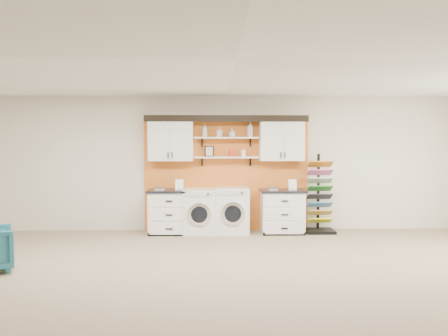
{
  "coord_description": "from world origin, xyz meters",
  "views": [
    {
      "loc": [
        -0.27,
        -5.11,
        1.81
      ],
      "look_at": [
        -0.09,
        2.3,
        1.4
      ],
      "focal_mm": 35.0,
      "sensor_mm": 36.0,
      "label": 1
    }
  ],
  "objects_px": {
    "dryer": "(232,210)",
    "sample_rack": "(320,207)",
    "base_cabinet_right": "(282,211)",
    "base_cabinet_left": "(171,212)",
    "washer": "(200,211)"
  },
  "relations": [
    {
      "from": "base_cabinet_left",
      "to": "washer",
      "type": "relative_size",
      "value": 1.0
    },
    {
      "from": "base_cabinet_left",
      "to": "washer",
      "type": "xyz_separation_m",
      "value": [
        0.59,
        -0.0,
        0.01
      ]
    },
    {
      "from": "base_cabinet_left",
      "to": "washer",
      "type": "height_order",
      "value": "washer"
    },
    {
      "from": "sample_rack",
      "to": "dryer",
      "type": "bearing_deg",
      "value": -177.42
    },
    {
      "from": "base_cabinet_left",
      "to": "sample_rack",
      "type": "xyz_separation_m",
      "value": [
        3.03,
        0.03,
        0.07
      ]
    },
    {
      "from": "base_cabinet_right",
      "to": "sample_rack",
      "type": "height_order",
      "value": "sample_rack"
    },
    {
      "from": "sample_rack",
      "to": "base_cabinet_right",
      "type": "bearing_deg",
      "value": -176.08
    },
    {
      "from": "dryer",
      "to": "sample_rack",
      "type": "distance_m",
      "value": 1.79
    },
    {
      "from": "dryer",
      "to": "sample_rack",
      "type": "height_order",
      "value": "sample_rack"
    },
    {
      "from": "base_cabinet_left",
      "to": "base_cabinet_right",
      "type": "bearing_deg",
      "value": 0.0
    },
    {
      "from": "base_cabinet_right",
      "to": "washer",
      "type": "bearing_deg",
      "value": -179.88
    },
    {
      "from": "base_cabinet_right",
      "to": "washer",
      "type": "xyz_separation_m",
      "value": [
        -1.67,
        -0.0,
        0.01
      ]
    },
    {
      "from": "washer",
      "to": "dryer",
      "type": "distance_m",
      "value": 0.65
    },
    {
      "from": "base_cabinet_right",
      "to": "sample_rack",
      "type": "distance_m",
      "value": 0.78
    },
    {
      "from": "base_cabinet_left",
      "to": "base_cabinet_right",
      "type": "distance_m",
      "value": 2.26
    }
  ]
}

